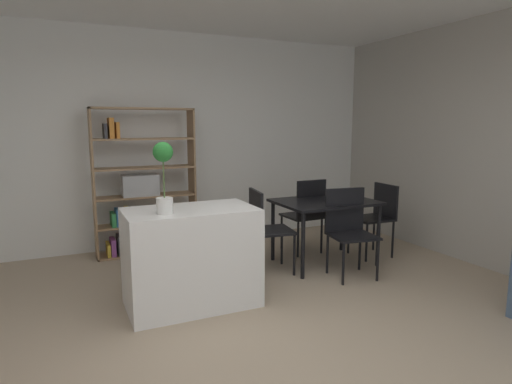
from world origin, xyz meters
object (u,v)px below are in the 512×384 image
at_px(dining_table, 325,207).
at_px(dining_chair_window_side, 378,213).
at_px(potted_plant_on_island, 164,172).
at_px(dining_chair_island_side, 264,223).
at_px(open_bookshelf, 139,186).
at_px(dining_chair_near, 348,225).
at_px(kitchen_island, 191,257).
at_px(dining_chair_far, 306,210).

relative_size(dining_table, dining_chair_window_side, 1.26).
distance_m(potted_plant_on_island, dining_chair_island_side, 1.54).
bearing_deg(open_bookshelf, dining_table, -34.50).
xyz_separation_m(open_bookshelf, dining_table, (1.89, -1.30, -0.19)).
bearing_deg(dining_chair_near, dining_table, 100.35).
bearing_deg(dining_chair_near, open_bookshelf, 146.20).
distance_m(open_bookshelf, dining_chair_island_side, 1.73).
bearing_deg(kitchen_island, dining_chair_near, 2.19).
bearing_deg(dining_table, dining_chair_near, -88.03).
relative_size(dining_chair_island_side, dining_chair_near, 0.98).
height_order(dining_chair_far, dining_chair_near, dining_chair_far).
bearing_deg(dining_chair_near, dining_chair_island_side, 159.20).
height_order(potted_plant_on_island, dining_table, potted_plant_on_island).
xyz_separation_m(open_bookshelf, dining_chair_far, (1.90, -0.88, -0.30)).
relative_size(kitchen_island, dining_chair_far, 1.21).
xyz_separation_m(open_bookshelf, dining_chair_island_side, (1.12, -1.29, -0.31)).
xyz_separation_m(dining_chair_window_side, dining_chair_near, (-0.76, -0.42, 0.01)).
height_order(dining_chair_window_side, dining_chair_near, dining_chair_near).
relative_size(kitchen_island, dining_table, 1.02).
distance_m(kitchen_island, dining_chair_far, 1.99).
bearing_deg(dining_chair_window_side, dining_chair_far, -116.65).
xyz_separation_m(dining_table, dining_chair_near, (0.01, -0.43, -0.12)).
bearing_deg(potted_plant_on_island, dining_table, 16.83).
bearing_deg(dining_chair_window_side, dining_chair_near, -58.63).
xyz_separation_m(kitchen_island, potted_plant_on_island, (-0.25, -0.11, 0.80)).
xyz_separation_m(dining_table, dining_chair_window_side, (0.78, -0.00, -0.13)).
bearing_deg(potted_plant_on_island, dining_chair_window_side, 12.22).
distance_m(open_bookshelf, dining_chair_window_side, 2.99).
relative_size(potted_plant_on_island, open_bookshelf, 0.33).
relative_size(potted_plant_on_island, dining_chair_near, 0.64).
distance_m(open_bookshelf, dining_chair_near, 2.59).
xyz_separation_m(dining_chair_window_side, dining_chair_island_side, (-1.55, 0.02, 0.01)).
height_order(dining_table, dining_chair_island_side, dining_chair_island_side).
height_order(kitchen_island, dining_chair_island_side, dining_chair_island_side).
distance_m(dining_table, dining_chair_window_side, 0.79).
height_order(kitchen_island, dining_chair_window_side, dining_chair_window_side).
height_order(open_bookshelf, dining_table, open_bookshelf).
bearing_deg(dining_chair_island_side, dining_chair_far, -53.90).
xyz_separation_m(kitchen_island, dining_chair_window_side, (2.53, 0.49, 0.10)).
height_order(kitchen_island, dining_table, kitchen_island).
bearing_deg(dining_table, open_bookshelf, 145.50).
xyz_separation_m(dining_chair_far, dining_chair_near, (0.01, -0.85, -0.00)).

